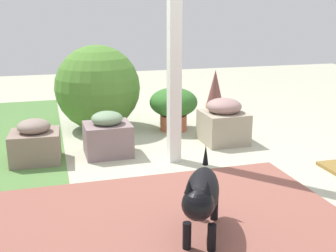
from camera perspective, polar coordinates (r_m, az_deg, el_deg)
The scene contains 10 objects.
ground_plane at distance 3.61m, azimuth 2.59°, elevation -5.53°, with size 12.00×12.00×0.00m, color #B1B198.
brick_path at distance 2.57m, azimuth -0.31°, elevation -14.55°, with size 1.80×2.40×0.02m, color brown.
porch_pillar at distance 3.52m, azimuth 0.89°, elevation 13.71°, with size 0.10×0.10×2.37m, color white.
stone_planter_nearest at distance 4.24m, azimuth 7.62°, elevation 0.55°, with size 0.44×0.43×0.46m.
stone_planter_mid at distance 3.88m, azimuth -8.29°, elevation -1.29°, with size 0.38×0.43×0.41m.
stone_planter_far at distance 3.85m, azimuth -17.78°, elevation -2.23°, with size 0.40×0.45×0.39m.
round_shrub at distance 4.72m, azimuth -9.63°, elevation 5.22°, with size 0.95×0.95×0.95m, color #4B7C2E.
terracotta_pot_spiky at distance 5.06m, azimuth 6.45°, elevation 3.98°, with size 0.22×0.22×0.63m.
terracotta_pot_broad at distance 4.64m, azimuth 0.76°, elevation 2.88°, with size 0.53×0.53×0.48m.
dog at distance 2.40m, azimuth 4.64°, elevation -9.40°, with size 0.70×0.44×0.50m.
Camera 1 is at (-3.19, 1.10, 1.29)m, focal length 44.37 mm.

